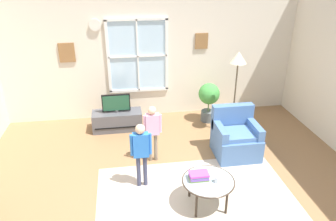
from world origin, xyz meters
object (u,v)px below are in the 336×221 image
Objects in this scene: remote_near_books at (206,174)px; potted_plant_by_window at (209,98)px; person_pink_shirt at (152,127)px; cup at (217,179)px; television at (116,103)px; coffee_table at (208,182)px; armchair at (236,138)px; floor_lamp at (238,66)px; tv_stand at (117,121)px; person_blue_shirt at (141,149)px; book_stack at (199,176)px.

remote_near_books is 2.61m from potted_plant_by_window.
person_pink_shirt reaches higher than potted_plant_by_window.
cup is at bearing -60.38° from person_pink_shirt.
potted_plant_by_window is (1.38, 1.37, -0.11)m from person_pink_shirt.
television is at bearing 115.46° from person_pink_shirt.
coffee_table is at bearing -94.07° from remote_near_books.
remote_near_books is (0.01, 0.14, 0.04)m from coffee_table.
armchair is 1.00× the size of potted_plant_by_window.
remote_near_books is (-0.85, -1.12, 0.12)m from armchair.
floor_lamp is at bearing 24.39° from person_pink_shirt.
floor_lamp is (2.34, -0.50, 1.23)m from tv_stand.
cup reaches higher than tv_stand.
potted_plant_by_window reaches higher than tv_stand.
remote_near_books is 0.13× the size of person_blue_shirt.
tv_stand is 2.95m from cup.
television is 2.74m from book_stack.
cup is 0.22m from remote_near_books.
potted_plant_by_window is (0.86, 2.60, 0.06)m from book_stack.
television is 2.85m from coffee_table.
coffee_table is 2.75m from potted_plant_by_window.
television reaches higher than tv_stand.
armchair reaches higher than remote_near_books.
person_blue_shirt is at bearing -128.36° from potted_plant_by_window.
television is 2.13× the size of book_stack.
floor_lamp reaches higher than cup.
coffee_table is at bearing -21.45° from book_stack.
remote_near_books is at bearing 116.96° from cup.
armchair is 1.41m from potted_plant_by_window.
cup is 1.54m from person_pink_shirt.
potted_plant_by_window reaches higher than armchair.
floor_lamp reaches higher than tv_stand.
remote_near_books is (0.14, 0.09, -0.04)m from book_stack.
tv_stand is at bearing -177.26° from potted_plant_by_window.
book_stack is (1.13, -2.50, 0.29)m from tv_stand.
book_stack is at bearing -65.77° from tv_stand.
potted_plant_by_window is at bearing 74.50° from coffee_table.
remote_near_books is at bearing 33.35° from book_stack.
cup is at bearing -114.82° from floor_lamp.
person_blue_shirt is at bearing 146.42° from coffee_table.
person_pink_shirt is at bearing 116.90° from coffee_table.
person_pink_shirt reaches higher than cup.
television reaches higher than coffee_table.
book_stack is at bearing 156.14° from cup.
coffee_table is 0.44× the size of floor_lamp.
television is 2.72m from remote_near_books.
television is at bearing -177.18° from potted_plant_by_window.
floor_lamp is at bearing -11.90° from television.
cup is at bearing -62.38° from television.
television is 2.49m from armchair.
armchair is 6.21× the size of remote_near_books.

